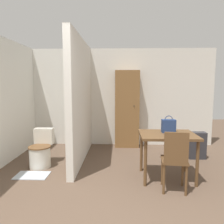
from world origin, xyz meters
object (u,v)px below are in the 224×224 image
at_px(wooden_cabinet, 127,109).
at_px(space_heater, 197,145).
at_px(dining_table, 167,140).
at_px(toilet, 41,151).
at_px(handbag, 169,126).
at_px(wooden_chair, 175,159).

distance_m(wooden_cabinet, space_heater, 1.85).
bearing_deg(wooden_cabinet, dining_table, -72.46).
distance_m(toilet, wooden_cabinet, 2.34).
relative_size(handbag, wooden_cabinet, 0.15).
bearing_deg(toilet, handbag, -9.41).
distance_m(dining_table, space_heater, 1.41).
bearing_deg(wooden_cabinet, toilet, -140.12).
xyz_separation_m(toilet, wooden_cabinet, (1.72, 1.43, 0.68)).
bearing_deg(dining_table, wooden_chair, -89.43).
relative_size(toilet, space_heater, 1.23).
height_order(dining_table, wooden_chair, wooden_chair).
xyz_separation_m(dining_table, toilet, (-2.33, 0.49, -0.38)).
distance_m(wooden_chair, handbag, 0.70).
distance_m(toilet, handbag, 2.46).
height_order(wooden_chair, handbag, handbag).
distance_m(dining_table, handbag, 0.24).
height_order(dining_table, space_heater, dining_table).
distance_m(toilet, space_heater, 3.24).
bearing_deg(wooden_chair, wooden_cabinet, 111.07).
height_order(handbag, space_heater, handbag).
height_order(wooden_chair, toilet, wooden_chair).
bearing_deg(space_heater, wooden_chair, -119.43).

